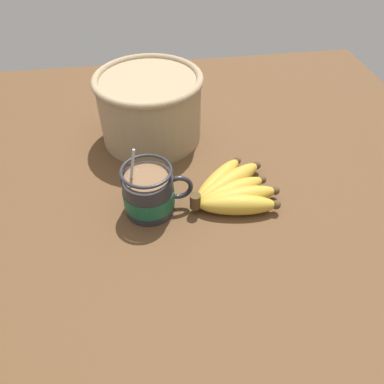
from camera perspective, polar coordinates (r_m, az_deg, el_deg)
table at (r=74.59cm, az=-0.04°, el=-1.33°), size 123.38×123.38×2.60cm
coffee_mug at (r=68.74cm, az=-6.54°, el=-0.12°), size 13.01×9.48×14.28cm
banana_bunch at (r=72.36cm, az=5.93°, el=0.15°), size 18.17×17.06×4.35cm
woven_basket at (r=85.55cm, az=-6.41°, el=12.86°), size 23.67×23.67×15.25cm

